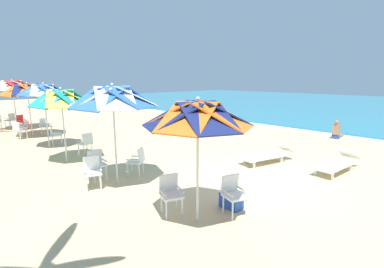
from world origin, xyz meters
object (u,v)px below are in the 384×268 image
at_px(sun_lounger_0, 337,163).
at_px(sun_lounger_1, 268,155).
at_px(plastic_chair_9, 23,126).
at_px(beach_umbrella_1, 113,98).
at_px(beach_umbrella_3, 44,91).
at_px(plastic_chair_11, 10,119).
at_px(beach_umbrella_5, 12,86).
at_px(plastic_chair_10, 22,121).
at_px(plastic_chair_4, 97,163).
at_px(plastic_chair_5, 86,142).
at_px(beach_umbrella_0, 198,116).
at_px(beachgoer_seated, 337,132).
at_px(plastic_chair_6, 55,134).
at_px(plastic_chair_0, 233,192).
at_px(plastic_chair_2, 92,170).
at_px(plastic_chair_3, 137,160).
at_px(beach_umbrella_4, 27,90).
at_px(cooler_box, 231,199).
at_px(beach_umbrella_2, 61,99).
at_px(plastic_chair_1, 170,192).
at_px(plastic_chair_7, 19,129).
at_px(plastic_chair_8, 45,125).

relative_size(sun_lounger_0, sun_lounger_1, 0.98).
bearing_deg(plastic_chair_9, beach_umbrella_1, 0.67).
xyz_separation_m(beach_umbrella_3, plastic_chair_11, (-6.85, 0.00, -1.90)).
distance_m(beach_umbrella_5, plastic_chair_10, 2.05).
height_order(plastic_chair_4, plastic_chair_5, same).
distance_m(beach_umbrella_0, beach_umbrella_1, 3.06).
height_order(sun_lounger_1, beachgoer_seated, beachgoer_seated).
xyz_separation_m(beach_umbrella_0, plastic_chair_6, (-9.08, 0.22, -1.71)).
relative_size(beach_umbrella_1, plastic_chair_9, 3.23).
bearing_deg(plastic_chair_0, plastic_chair_6, -176.64).
bearing_deg(beach_umbrella_3, plastic_chair_11, 179.97).
height_order(plastic_chair_2, sun_lounger_1, plastic_chair_2).
distance_m(plastic_chair_10, sun_lounger_1, 13.84).
bearing_deg(plastic_chair_3, beach_umbrella_4, -175.96).
bearing_deg(cooler_box, plastic_chair_4, -161.00).
bearing_deg(beach_umbrella_2, plastic_chair_5, 114.06).
xyz_separation_m(plastic_chair_9, beachgoer_seated, (11.39, 10.93, -0.20)).
distance_m(beach_umbrella_4, plastic_chair_10, 3.02).
xyz_separation_m(plastic_chair_1, plastic_chair_5, (-5.93, 0.71, 0.00)).
bearing_deg(beach_umbrella_5, beach_umbrella_2, -2.56).
bearing_deg(plastic_chair_7, beach_umbrella_5, 169.27).
distance_m(plastic_chair_7, plastic_chair_8, 1.31).
bearing_deg(plastic_chair_3, plastic_chair_11, -176.48).
height_order(plastic_chair_4, plastic_chair_6, same).
xyz_separation_m(plastic_chair_10, plastic_chair_11, (-1.40, -0.28, 0.00)).
height_order(beach_umbrella_0, sun_lounger_1, beach_umbrella_0).
bearing_deg(plastic_chair_4, plastic_chair_3, 59.55).
xyz_separation_m(beach_umbrella_4, sun_lounger_0, (12.73, 5.38, -2.05)).
bearing_deg(plastic_chair_1, beach_umbrella_0, 15.46).
bearing_deg(plastic_chair_10, plastic_chair_5, 2.83).
xyz_separation_m(plastic_chair_5, sun_lounger_1, (5.40, 4.15, -0.22)).
height_order(beach_umbrella_4, plastic_chair_11, beach_umbrella_4).
bearing_deg(sun_lounger_1, beach_umbrella_2, -134.71).
height_order(plastic_chair_4, beach_umbrella_4, beach_umbrella_4).
bearing_deg(plastic_chair_5, plastic_chair_0, 2.00).
bearing_deg(beach_umbrella_5, plastic_chair_9, -5.88).
xyz_separation_m(plastic_chair_10, beachgoer_seated, (13.32, 10.53, -0.20)).
bearing_deg(plastic_chair_7, plastic_chair_2, -1.12).
relative_size(beach_umbrella_1, beach_umbrella_3, 1.02).
bearing_deg(beach_umbrella_3, beach_umbrella_2, -5.29).
distance_m(beach_umbrella_2, beach_umbrella_5, 8.63).
bearing_deg(beach_umbrella_4, sun_lounger_1, 23.52).
bearing_deg(plastic_chair_5, plastic_chair_2, -21.08).
xyz_separation_m(plastic_chair_1, cooler_box, (0.76, 1.16, -0.30)).
xyz_separation_m(plastic_chair_2, beach_umbrella_5, (-11.57, 0.78, 1.97)).
relative_size(beach_umbrella_1, plastic_chair_6, 3.23).
distance_m(plastic_chair_0, plastic_chair_4, 4.26).
distance_m(beach_umbrella_0, plastic_chair_3, 3.68).
bearing_deg(plastic_chair_0, beach_umbrella_0, -112.29).
height_order(plastic_chair_8, plastic_chair_10, same).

